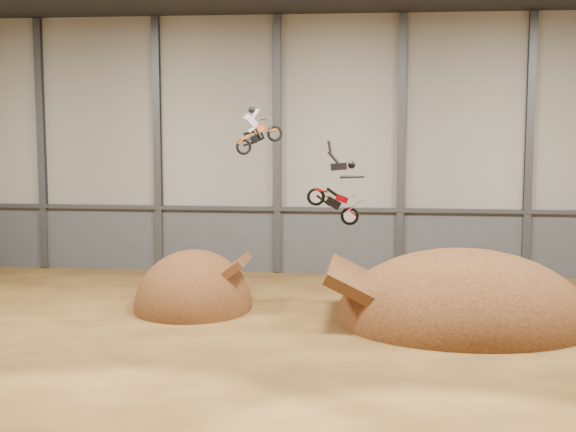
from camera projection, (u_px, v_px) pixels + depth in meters
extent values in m
plane|color=#533616|center=(319.00, 350.00, 29.33)|extent=(40.00, 40.00, 0.00)
cube|color=#A69F93|center=(339.00, 146.00, 43.32)|extent=(40.00, 0.10, 14.00)
cube|color=#505357|center=(338.00, 242.00, 43.84)|extent=(39.80, 0.18, 3.50)
cube|color=#47494F|center=(338.00, 209.00, 43.48)|extent=(39.80, 0.35, 0.20)
cube|color=#47494F|center=(42.00, 145.00, 44.92)|extent=(0.40, 0.36, 13.90)
cube|color=#47494F|center=(158.00, 145.00, 44.20)|extent=(0.40, 0.36, 13.90)
cube|color=#47494F|center=(277.00, 146.00, 43.48)|extent=(0.40, 0.36, 13.90)
cube|color=#47494F|center=(401.00, 146.00, 42.76)|extent=(0.40, 0.36, 13.90)
cube|color=#47494F|center=(529.00, 146.00, 42.04)|extent=(0.40, 0.36, 13.90)
ellipsoid|color=#432310|center=(194.00, 308.00, 35.83)|extent=(5.25, 6.05, 5.25)
ellipsoid|color=#432310|center=(462.00, 322.00, 33.40)|extent=(10.57, 9.35, 6.10)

